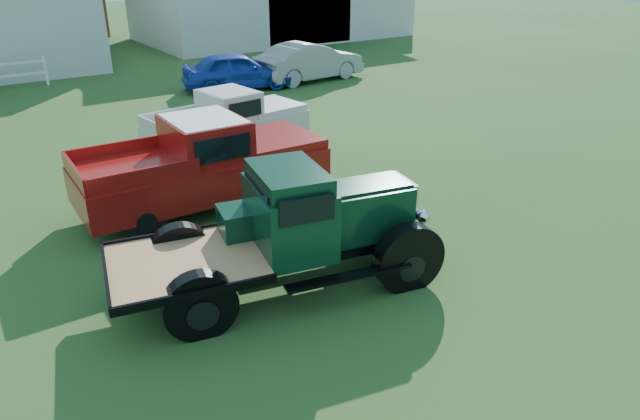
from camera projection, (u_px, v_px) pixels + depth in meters
ground at (350, 294)px, 9.60m from camera, size 120.00×120.00×0.00m
vintage_flatbed at (284, 230)px, 9.41m from camera, size 5.69×3.17×2.13m
red_pickup at (203, 163)px, 12.47m from camera, size 5.61×2.23×2.04m
white_pickup at (228, 123)px, 15.87m from camera, size 4.86×2.39×1.72m
misc_car_blue at (237, 71)px, 23.13m from camera, size 4.70×2.81×1.50m
misc_car_grey at (310, 62)px, 24.63m from camera, size 5.02×2.11×1.61m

